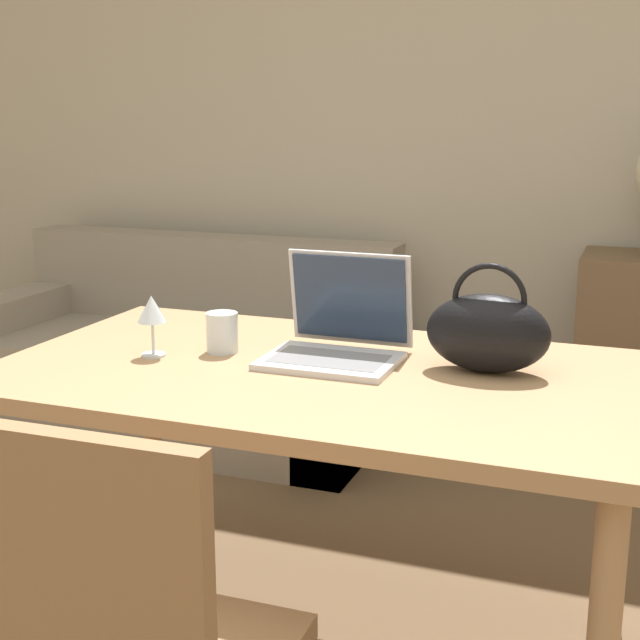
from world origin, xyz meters
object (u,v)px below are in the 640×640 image
at_px(wine_glass, 152,312).
at_px(handbag, 488,332).
at_px(couch, 183,363).
at_px(drinking_glass, 222,332).
at_px(laptop, 340,331).

relative_size(wine_glass, handbag, 0.53).
xyz_separation_m(couch, drinking_glass, (0.91, -1.39, 0.55)).
xyz_separation_m(couch, handbag, (1.58, -1.33, 0.59)).
relative_size(laptop, handbag, 1.11).
bearing_deg(drinking_glass, laptop, 11.13).
height_order(couch, wine_glass, wine_glass).
xyz_separation_m(drinking_glass, wine_glass, (-0.14, -0.10, 0.06)).
bearing_deg(couch, laptop, -47.66).
relative_size(laptop, drinking_glass, 3.14).
distance_m(laptop, handbag, 0.37).
bearing_deg(drinking_glass, handbag, 5.12).
height_order(couch, drinking_glass, drinking_glass).
distance_m(wine_glass, handbag, 0.83).
bearing_deg(handbag, wine_glass, -169.03).
bearing_deg(wine_glass, laptop, 19.44).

